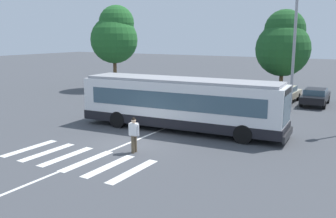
% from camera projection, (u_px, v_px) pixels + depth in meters
% --- Properties ---
extents(ground_plane, '(160.00, 160.00, 0.00)m').
position_uv_depth(ground_plane, '(130.00, 143.00, 19.47)').
color(ground_plane, '#424449').
extents(city_transit_bus, '(12.46, 3.44, 3.06)m').
position_uv_depth(city_transit_bus, '(181.00, 104.00, 21.95)').
color(city_transit_bus, black).
rests_on(city_transit_bus, ground_plane).
extents(pedestrian_crossing_street, '(0.58, 0.37, 1.72)m').
position_uv_depth(pedestrian_crossing_street, '(134.00, 133.00, 17.78)').
color(pedestrian_crossing_street, brown).
rests_on(pedestrian_crossing_street, ground_plane).
extents(parked_car_blue, '(1.98, 4.56, 1.35)m').
position_uv_depth(parked_car_blue, '(195.00, 87.00, 35.11)').
color(parked_car_blue, black).
rests_on(parked_car_blue, ground_plane).
extents(parked_car_silver, '(1.93, 4.53, 1.35)m').
position_uv_depth(parked_car_silver, '(221.00, 89.00, 34.02)').
color(parked_car_silver, black).
rests_on(parked_car_silver, ground_plane).
extents(parked_car_charcoal, '(2.01, 4.57, 1.35)m').
position_uv_depth(parked_car_charcoal, '(249.00, 91.00, 32.43)').
color(parked_car_charcoal, black).
rests_on(parked_car_charcoal, ground_plane).
extents(parked_car_champagne, '(1.94, 4.54, 1.35)m').
position_uv_depth(parked_car_champagne, '(285.00, 93.00, 31.33)').
color(parked_car_champagne, black).
rests_on(parked_car_champagne, ground_plane).
extents(parked_car_black, '(2.01, 4.57, 1.35)m').
position_uv_depth(parked_car_black, '(315.00, 96.00, 29.93)').
color(parked_car_black, black).
rests_on(parked_car_black, ground_plane).
extents(twin_arm_street_lamp, '(4.05, 0.32, 9.98)m').
position_uv_depth(twin_arm_street_lamp, '(295.00, 28.00, 26.14)').
color(twin_arm_street_lamp, '#939399').
rests_on(twin_arm_street_lamp, ground_plane).
extents(background_tree_left, '(4.78, 4.78, 8.53)m').
position_uv_depth(background_tree_left, '(115.00, 35.00, 38.06)').
color(background_tree_left, brown).
rests_on(background_tree_left, ground_plane).
extents(background_tree_right, '(5.07, 5.07, 7.92)m').
position_uv_depth(background_tree_right, '(283.00, 43.00, 35.06)').
color(background_tree_right, brown).
rests_on(background_tree_right, ground_plane).
extents(crosswalk_painted_stripes, '(6.77, 3.19, 0.01)m').
position_uv_depth(crosswalk_painted_stripes, '(77.00, 159.00, 17.06)').
color(crosswalk_painted_stripes, silver).
rests_on(crosswalk_painted_stripes, ground_plane).
extents(lane_center_line, '(0.16, 24.00, 0.01)m').
position_uv_depth(lane_center_line, '(150.00, 135.00, 21.20)').
color(lane_center_line, silver).
rests_on(lane_center_line, ground_plane).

